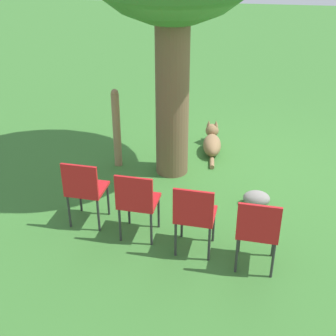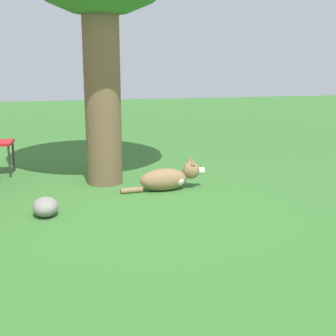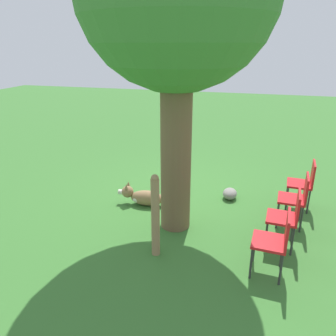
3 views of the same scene
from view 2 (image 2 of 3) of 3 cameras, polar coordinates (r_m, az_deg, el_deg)
ground_plane at (r=5.60m, az=-4.50°, el=-3.90°), size 30.00×30.00×0.00m
dog at (r=5.99m, az=0.19°, el=-1.23°), size 1.12×0.33×0.42m
fence_post at (r=7.14m, az=-8.00°, el=4.75°), size 0.12×0.12×1.23m
garden_rock at (r=5.17m, az=-14.71°, el=-4.59°), size 0.27×0.36×0.20m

